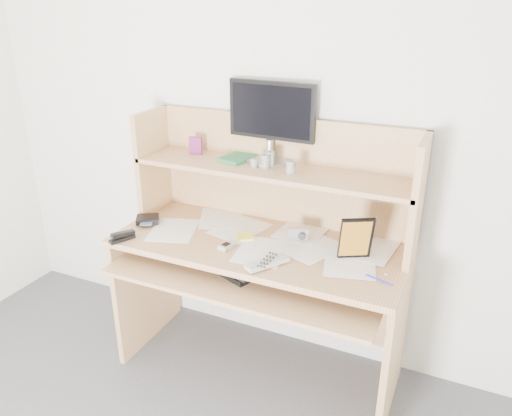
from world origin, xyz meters
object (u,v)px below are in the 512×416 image
at_px(game_case, 356,238).
at_px(monitor, 271,119).
at_px(desk, 265,246).
at_px(tv_remote, 267,263).
at_px(keyboard, 219,258).

height_order(game_case, monitor, monitor).
height_order(desk, tv_remote, desk).
xyz_separation_m(desk, keyboard, (-0.17, -0.16, -0.03)).
bearing_deg(keyboard, game_case, 30.66).
distance_m(desk, monitor, 0.62).
bearing_deg(tv_remote, monitor, 144.56).
height_order(desk, game_case, desk).
height_order(desk, keyboard, desk).
bearing_deg(desk, tv_remote, -64.94).
distance_m(keyboard, game_case, 0.67).
bearing_deg(keyboard, desk, 64.61).
bearing_deg(desk, monitor, 106.41).
bearing_deg(keyboard, tv_remote, 1.22).
bearing_deg(game_case, keyboard, 160.05).
height_order(keyboard, tv_remote, tv_remote).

